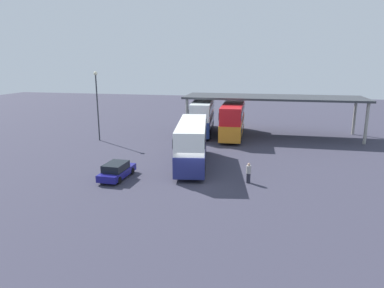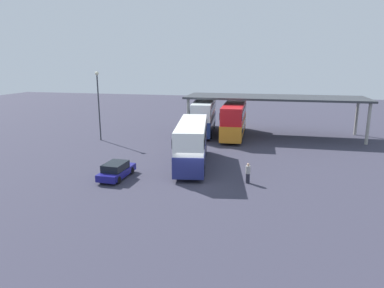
% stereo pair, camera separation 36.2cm
% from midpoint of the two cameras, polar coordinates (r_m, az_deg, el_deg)
% --- Properties ---
extents(ground_plane, '(140.00, 140.00, 0.00)m').
position_cam_midpoint_polar(ground_plane, '(27.85, 0.65, -6.23)').
color(ground_plane, '#363545').
extents(double_decker_main, '(4.19, 10.63, 4.01)m').
position_cam_midpoint_polar(double_decker_main, '(31.68, 0.33, 0.37)').
color(double_decker_main, navy).
rests_on(double_decker_main, ground_plane).
extents(parked_hatchback, '(1.80, 4.09, 1.35)m').
position_cam_midpoint_polar(parked_hatchback, '(29.09, -12.02, -4.26)').
color(parked_hatchback, navy).
rests_on(parked_hatchback, ground_plane).
extents(double_decker_near_canopy, '(3.62, 11.24, 4.37)m').
position_cam_midpoint_polar(double_decker_near_canopy, '(46.26, 2.23, 4.75)').
color(double_decker_near_canopy, navy).
rests_on(double_decker_near_canopy, ground_plane).
extents(double_decker_mid_row, '(2.96, 11.55, 4.24)m').
position_cam_midpoint_polar(double_decker_mid_row, '(44.54, 7.20, 4.23)').
color(double_decker_mid_row, orange).
rests_on(double_decker_mid_row, ground_plane).
extents(depot_canopy, '(22.44, 7.01, 5.06)m').
position_cam_midpoint_polar(depot_canopy, '(45.51, 13.64, 7.27)').
color(depot_canopy, '#33353A').
rests_on(depot_canopy, ground_plane).
extents(lamppost_tall, '(0.44, 0.44, 8.23)m').
position_cam_midpoint_polar(lamppost_tall, '(42.94, -14.96, 7.34)').
color(lamppost_tall, '#33353A').
rests_on(lamppost_tall, ground_plane).
extents(pedestrian_waiting, '(0.38, 0.38, 1.63)m').
position_cam_midpoint_polar(pedestrian_waiting, '(27.69, 9.58, -4.77)').
color(pedestrian_waiting, '#262633').
rests_on(pedestrian_waiting, ground_plane).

